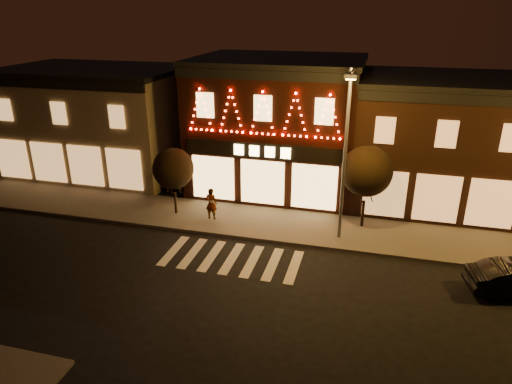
% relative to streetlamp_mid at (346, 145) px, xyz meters
% --- Properties ---
extents(ground, '(120.00, 120.00, 0.00)m').
position_rel_streetlamp_mid_xyz_m(ground, '(-4.75, -7.01, -5.12)').
color(ground, black).
rests_on(ground, ground).
extents(sidewalk_far, '(44.00, 4.00, 0.15)m').
position_rel_streetlamp_mid_xyz_m(sidewalk_far, '(-2.75, 0.99, -5.05)').
color(sidewalk_far, '#47423D').
rests_on(sidewalk_far, ground).
extents(building_left, '(12.20, 8.28, 7.30)m').
position_rel_streetlamp_mid_xyz_m(building_left, '(-17.75, 6.98, -1.46)').
color(building_left, '#756A53').
rests_on(building_left, ground).
extents(building_pulp, '(10.20, 8.34, 8.30)m').
position_rel_streetlamp_mid_xyz_m(building_pulp, '(-4.75, 6.97, -0.96)').
color(building_pulp, black).
rests_on(building_pulp, ground).
extents(building_right_a, '(9.20, 8.28, 7.50)m').
position_rel_streetlamp_mid_xyz_m(building_right_a, '(4.75, 6.98, -1.36)').
color(building_right_a, '#371E13').
rests_on(building_right_a, ground).
extents(streetlamp_mid, '(0.55, 1.94, 8.47)m').
position_rel_streetlamp_mid_xyz_m(streetlamp_mid, '(0.00, 0.00, 0.00)').
color(streetlamp_mid, '#59595E').
rests_on(streetlamp_mid, sidewalk_far).
extents(tree_left, '(2.29, 2.29, 3.82)m').
position_rel_streetlamp_mid_xyz_m(tree_left, '(-9.31, 0.85, -2.30)').
color(tree_left, black).
rests_on(tree_left, sidewalk_far).
extents(tree_right, '(2.66, 2.66, 4.44)m').
position_rel_streetlamp_mid_xyz_m(tree_right, '(1.05, 1.87, -1.86)').
color(tree_right, black).
rests_on(tree_right, sidewalk_far).
extents(pedestrian, '(0.68, 0.46, 1.80)m').
position_rel_streetlamp_mid_xyz_m(pedestrian, '(-7.08, 0.66, -4.07)').
color(pedestrian, gray).
rests_on(pedestrian, sidewalk_far).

